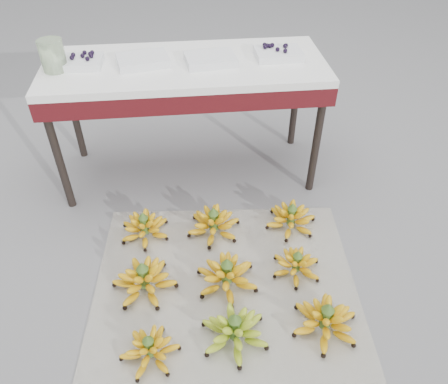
{
  "coord_description": "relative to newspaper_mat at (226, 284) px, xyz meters",
  "views": [
    {
      "loc": [
        -0.1,
        -1.39,
        1.71
      ],
      "look_at": [
        0.07,
        0.25,
        0.31
      ],
      "focal_mm": 35.0,
      "sensor_mm": 36.0,
      "label": 1
    }
  ],
  "objects": [
    {
      "name": "vendor_table",
      "position": [
        -0.12,
        0.92,
        0.64
      ],
      "size": [
        1.52,
        0.61,
        0.73
      ],
      "color": "black",
      "rests_on": "ground"
    },
    {
      "name": "bunch_back_left",
      "position": [
        -0.39,
        0.37,
        0.06
      ],
      "size": [
        0.28,
        0.28,
        0.16
      ],
      "rotation": [
        0.0,
        0.0,
        0.07
      ],
      "color": "#E3AC02",
      "rests_on": "newspaper_mat"
    },
    {
      "name": "bunch_back_right",
      "position": [
        0.4,
        0.35,
        0.06
      ],
      "size": [
        0.29,
        0.29,
        0.17
      ],
      "rotation": [
        0.0,
        0.0,
        -0.07
      ],
      "color": "#E3AC02",
      "rests_on": "newspaper_mat"
    },
    {
      "name": "tray_left",
      "position": [
        -0.34,
        0.93,
        0.75
      ],
      "size": [
        0.3,
        0.24,
        0.04
      ],
      "color": "silver",
      "rests_on": "vendor_table"
    },
    {
      "name": "glass_jar",
      "position": [
        -0.79,
        0.9,
        0.81
      ],
      "size": [
        0.15,
        0.15,
        0.16
      ],
      "primitive_type": "cylinder",
      "rotation": [
        0.0,
        0.0,
        0.2
      ],
      "color": "beige",
      "rests_on": "vendor_table"
    },
    {
      "name": "bunch_front_left",
      "position": [
        -0.35,
        -0.34,
        0.05
      ],
      "size": [
        0.27,
        0.27,
        0.15
      ],
      "rotation": [
        0.0,
        0.0,
        -0.13
      ],
      "color": "#E3AC02",
      "rests_on": "newspaper_mat"
    },
    {
      "name": "bunch_mid_center",
      "position": [
        0.01,
        -0.0,
        0.07
      ],
      "size": [
        0.38,
        0.38,
        0.18
      ],
      "rotation": [
        0.0,
        0.0,
        0.35
      ],
      "color": "#E3AC02",
      "rests_on": "newspaper_mat"
    },
    {
      "name": "tray_far_right",
      "position": [
        0.39,
        0.94,
        0.75
      ],
      "size": [
        0.25,
        0.19,
        0.06
      ],
      "color": "silver",
      "rests_on": "vendor_table"
    },
    {
      "name": "bunch_mid_left",
      "position": [
        -0.38,
        0.01,
        0.07
      ],
      "size": [
        0.37,
        0.37,
        0.18
      ],
      "rotation": [
        0.0,
        0.0,
        -0.27
      ],
      "color": "#E3AC02",
      "rests_on": "newspaper_mat"
    },
    {
      "name": "newspaper_mat",
      "position": [
        0.0,
        0.0,
        0.0
      ],
      "size": [
        1.33,
        1.14,
        0.01
      ],
      "primitive_type": "cube",
      "rotation": [
        0.0,
        0.0,
        -0.08
      ],
      "color": "white",
      "rests_on": "ground"
    },
    {
      "name": "tray_far_left",
      "position": [
        -0.67,
        0.94,
        0.75
      ],
      "size": [
        0.25,
        0.18,
        0.06
      ],
      "color": "silver",
      "rests_on": "vendor_table"
    },
    {
      "name": "ground",
      "position": [
        -0.05,
        0.07,
        -0.0
      ],
      "size": [
        60.0,
        60.0,
        0.0
      ],
      "primitive_type": "plane",
      "color": "slate",
      "rests_on": "ground"
    },
    {
      "name": "bunch_mid_right",
      "position": [
        0.35,
        0.04,
        0.05
      ],
      "size": [
        0.27,
        0.27,
        0.15
      ],
      "rotation": [
        0.0,
        0.0,
        -0.12
      ],
      "color": "#E3AC02",
      "rests_on": "newspaper_mat"
    },
    {
      "name": "bunch_front_center",
      "position": [
        0.0,
        -0.3,
        0.06
      ],
      "size": [
        0.36,
        0.36,
        0.18
      ],
      "rotation": [
        0.0,
        0.0,
        0.25
      ],
      "color": "olive",
      "rests_on": "newspaper_mat"
    },
    {
      "name": "bunch_back_center",
      "position": [
        -0.03,
        0.36,
        0.06
      ],
      "size": [
        0.3,
        0.3,
        0.18
      ],
      "rotation": [
        0.0,
        0.0,
        0.06
      ],
      "color": "#E3AC02",
      "rests_on": "newspaper_mat"
    },
    {
      "name": "bunch_front_right",
      "position": [
        0.4,
        -0.29,
        0.06
      ],
      "size": [
        0.3,
        0.3,
        0.18
      ],
      "rotation": [
        0.0,
        0.0,
        0.01
      ],
      "color": "#E3AC02",
      "rests_on": "newspaper_mat"
    },
    {
      "name": "tray_right",
      "position": [
        0.02,
        0.9,
        0.75
      ],
      "size": [
        0.28,
        0.22,
        0.04
      ],
      "color": "silver",
      "rests_on": "vendor_table"
    }
  ]
}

